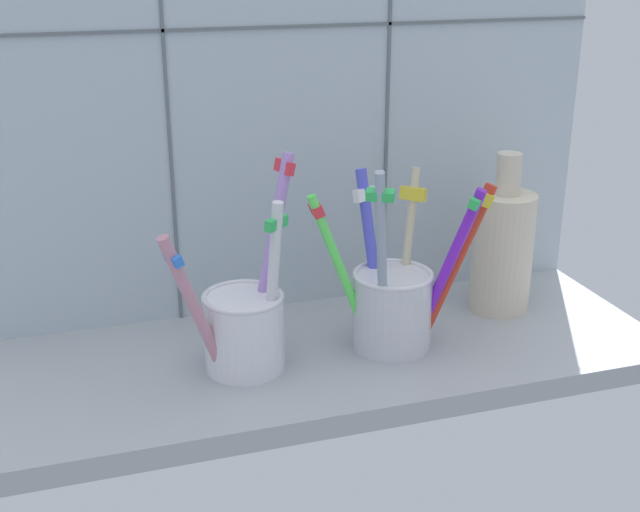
# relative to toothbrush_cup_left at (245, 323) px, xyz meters

# --- Properties ---
(counter_slab) EXTENTS (0.64, 0.22, 0.02)m
(counter_slab) POSITION_rel_toothbrush_cup_left_xyz_m (0.07, 0.01, -0.05)
(counter_slab) COLOR #9EA3A8
(counter_slab) RESTS_ON ground
(tile_wall_back) EXTENTS (0.64, 0.02, 0.45)m
(tile_wall_back) POSITION_rel_toothbrush_cup_left_xyz_m (0.07, 0.13, 0.16)
(tile_wall_back) COLOR #B2C1CC
(tile_wall_back) RESTS_ON ground
(toothbrush_cup_left) EXTENTS (0.13, 0.07, 0.19)m
(toothbrush_cup_left) POSITION_rel_toothbrush_cup_left_xyz_m (0.00, 0.00, 0.00)
(toothbrush_cup_left) COLOR white
(toothbrush_cup_left) RESTS_ON counter_slab
(toothbrush_cup_right) EXTENTS (0.17, 0.10, 0.18)m
(toothbrush_cup_right) POSITION_rel_toothbrush_cup_left_xyz_m (0.14, -0.00, 0.00)
(toothbrush_cup_right) COLOR silver
(toothbrush_cup_right) RESTS_ON counter_slab
(ceramic_vase) EXTENTS (0.06, 0.06, 0.16)m
(ceramic_vase) POSITION_rel_toothbrush_cup_left_xyz_m (0.27, 0.05, 0.02)
(ceramic_vase) COLOR beige
(ceramic_vase) RESTS_ON counter_slab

